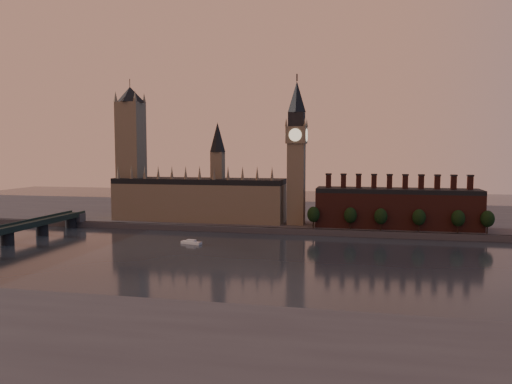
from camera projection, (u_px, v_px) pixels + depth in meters
ground at (248, 262)px, 255.31m from camera, size 900.00×900.00×0.00m
north_bank at (295, 215)px, 428.64m from camera, size 900.00×182.00×4.00m
palace_of_westminster at (200, 197)px, 378.87m from camera, size 130.00×30.30×74.00m
victoria_tower at (131, 148)px, 387.37m from camera, size 24.00×24.00×108.00m
big_ben at (296, 151)px, 355.62m from camera, size 15.00×15.00×107.00m
chimney_block at (397, 208)px, 344.34m from camera, size 110.00×25.00×37.00m
embankment_tree_0 at (313, 214)px, 341.09m from camera, size 8.60×8.60×14.88m
embankment_tree_1 at (350, 215)px, 336.73m from camera, size 8.60×8.60×14.88m
embankment_tree_2 at (381, 216)px, 331.30m from camera, size 8.60×8.60×14.88m
embankment_tree_3 at (419, 217)px, 326.54m from camera, size 8.60×8.60×14.88m
embankment_tree_4 at (458, 218)px, 321.82m from camera, size 8.60×8.60×14.88m
embankment_tree_5 at (488, 219)px, 318.91m from camera, size 8.60×8.60×14.88m
river_boat at (191, 242)px, 305.76m from camera, size 13.78×6.92×2.65m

